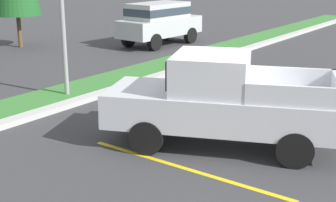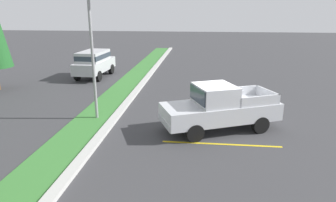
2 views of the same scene
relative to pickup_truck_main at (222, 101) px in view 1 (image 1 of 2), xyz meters
name	(u,v)px [view 1 (image 1 of 2)]	position (x,y,z in m)	size (l,w,h in m)	color
ground_plane	(226,140)	(0.35, 0.05, -1.04)	(120.00, 120.00, 0.00)	#38383A
parking_line_near	(184,168)	(-1.53, -0.05, -1.04)	(0.12, 4.80, 0.01)	yellow
parking_line_far	(253,127)	(1.57, -0.05, -1.04)	(0.12, 4.80, 0.01)	yellow
curb_strip	(77,101)	(0.35, 5.05, -0.97)	(56.00, 0.40, 0.15)	#B2B2AD
grass_median	(52,97)	(0.35, 6.15, -1.01)	(56.00, 1.80, 0.06)	#387533
pickup_truck_main	(222,101)	(0.00, 0.00, 0.00)	(3.80, 5.54, 2.10)	black
suv_distant	(159,20)	(9.95, 9.29, 0.20)	(4.70, 2.16, 2.10)	black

